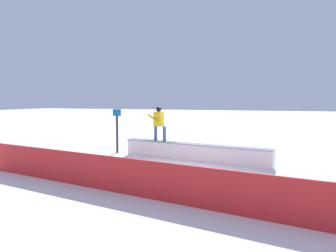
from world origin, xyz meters
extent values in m
plane|color=white|center=(0.00, 0.00, 0.00)|extent=(120.00, 120.00, 0.00)
cube|color=white|center=(0.00, 0.00, 0.33)|extent=(6.23, 1.51, 0.66)
cube|color=white|center=(0.00, 0.00, 0.16)|extent=(6.25, 1.52, 0.16)
cube|color=#8C89A1|center=(0.00, 0.00, 0.68)|extent=(6.25, 1.57, 0.04)
cube|color=#27914A|center=(1.55, -0.27, 0.70)|extent=(1.50, 0.66, 0.01)
cylinder|color=#44538C|center=(1.77, -0.33, 1.02)|extent=(0.17, 0.17, 0.62)
cylinder|color=#44538C|center=(1.32, -0.21, 1.02)|extent=(0.17, 0.17, 0.62)
cube|color=yellow|center=(1.61, -0.29, 1.64)|extent=(0.45, 0.34, 0.61)
sphere|color=black|center=(1.61, -0.29, 2.05)|extent=(0.22, 0.22, 0.22)
cylinder|color=yellow|center=(1.83, -0.18, 1.67)|extent=(0.53, 0.23, 0.35)
cylinder|color=yellow|center=(1.47, -0.42, 1.67)|extent=(0.14, 0.12, 0.55)
cube|color=red|center=(0.00, 4.98, 0.48)|extent=(11.84, 2.13, 0.96)
cylinder|color=#262628|center=(3.80, -0.60, 0.86)|extent=(0.10, 0.10, 1.72)
cube|color=#0F62B8|center=(3.80, -0.60, 1.87)|extent=(0.40, 0.04, 0.30)
camera|label=1|loc=(-3.23, 11.94, 2.46)|focal=33.11mm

